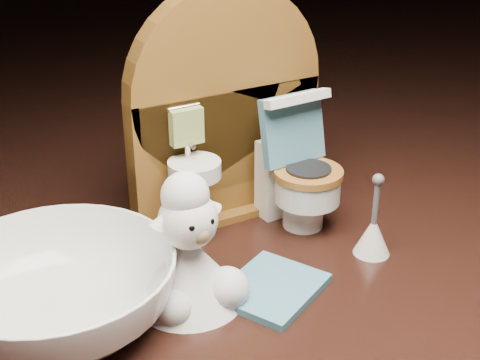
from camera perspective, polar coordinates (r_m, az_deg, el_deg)
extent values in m
cube|color=#3E1E16|center=(0.43, 3.20, -12.13)|extent=(2.50, 2.50, 0.10)
cube|color=brown|center=(0.43, -1.19, 2.40)|extent=(0.13, 0.02, 0.09)
cylinder|color=brown|center=(0.42, -1.24, 7.85)|extent=(0.13, 0.02, 0.13)
cube|color=brown|center=(0.45, -1.14, -2.37)|extent=(0.05, 0.04, 0.01)
cylinder|color=white|center=(0.41, -3.99, -2.07)|extent=(0.01, 0.01, 0.04)
cylinder|color=white|center=(0.40, -3.90, 0.94)|extent=(0.03, 0.03, 0.01)
cylinder|color=silver|center=(0.40, -4.52, 2.70)|extent=(0.00, 0.00, 0.01)
cube|color=#8EA759|center=(0.40, -4.59, 4.57)|extent=(0.02, 0.01, 0.02)
cube|color=brown|center=(0.44, 3.59, 3.96)|extent=(0.02, 0.01, 0.02)
cylinder|color=beige|center=(0.43, 4.01, 2.97)|extent=(0.02, 0.02, 0.02)
cylinder|color=white|center=(0.43, 5.42, -2.71)|extent=(0.03, 0.03, 0.02)
cylinder|color=white|center=(0.42, 5.79, -0.68)|extent=(0.04, 0.04, 0.02)
cylinder|color=#9B5F23|center=(0.41, 5.86, 0.60)|extent=(0.04, 0.04, 0.00)
cube|color=white|center=(0.44, 3.70, 0.34)|extent=(0.04, 0.02, 0.05)
cube|color=teal|center=(0.42, 4.49, 4.36)|extent=(0.04, 0.02, 0.04)
cube|color=white|center=(0.41, 4.96, 6.94)|extent=(0.05, 0.01, 0.01)
cylinder|color=#79A831|center=(0.43, 4.88, 4.54)|extent=(0.01, 0.01, 0.01)
cube|color=teal|center=(0.37, 2.74, -9.21)|extent=(0.07, 0.07, 0.00)
cone|color=white|center=(0.40, 11.26, -4.66)|extent=(0.02, 0.02, 0.02)
cylinder|color=#59595B|center=(0.39, 11.53, -1.91)|extent=(0.00, 0.00, 0.03)
sphere|color=#59595B|center=(0.39, 11.72, 0.03)|extent=(0.01, 0.01, 0.01)
cone|color=silver|center=(0.35, -4.46, -7.47)|extent=(0.06, 0.06, 0.04)
sphere|color=silver|center=(0.35, -1.12, -9.26)|extent=(0.02, 0.02, 0.02)
sphere|color=silver|center=(0.35, -5.62, -10.81)|extent=(0.02, 0.02, 0.02)
sphere|color=white|center=(0.34, -4.45, -3.40)|extent=(0.03, 0.03, 0.03)
sphere|color=#9C8153|center=(0.33, -3.45, -4.60)|extent=(0.01, 0.01, 0.01)
sphere|color=silver|center=(0.33, -4.70, -1.33)|extent=(0.02, 0.02, 0.02)
cone|color=white|center=(0.33, -6.70, -3.33)|extent=(0.01, 0.01, 0.01)
cone|color=white|center=(0.34, -2.67, -2.05)|extent=(0.01, 0.01, 0.01)
sphere|color=black|center=(0.32, -4.15, -4.08)|extent=(0.00, 0.00, 0.00)
sphere|color=black|center=(0.33, -2.54, -3.55)|extent=(0.00, 0.00, 0.00)
imported|color=white|center=(0.35, -15.25, -9.24)|extent=(0.12, 0.12, 0.04)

